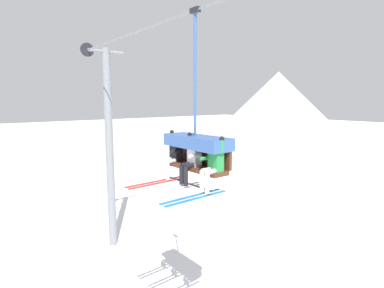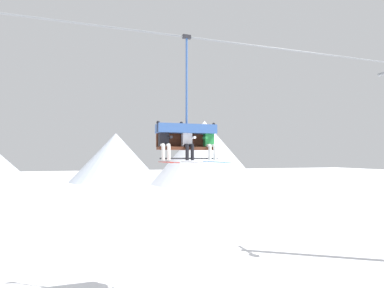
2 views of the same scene
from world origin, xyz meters
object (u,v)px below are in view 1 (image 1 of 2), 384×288
(chairlift_chair, at_px, (197,145))
(skier_white, at_px, (190,159))
(skier_green, at_px, (212,164))
(skier_black, at_px, (172,155))
(lift_tower_near, at_px, (109,146))

(chairlift_chair, relative_size, skier_white, 2.46)
(skier_green, bearing_deg, skier_white, 180.00)
(skier_black, bearing_deg, skier_green, 0.00)
(skier_black, distance_m, skier_green, 1.56)
(lift_tower_near, height_order, skier_black, lift_tower_near)
(lift_tower_near, xyz_separation_m, skier_white, (7.02, -0.92, 0.57))
(chairlift_chair, xyz_separation_m, skier_white, (-0.00, -0.21, -0.32))
(lift_tower_near, distance_m, skier_green, 7.88)
(skier_black, height_order, skier_white, same)
(lift_tower_near, relative_size, skier_black, 5.35)
(skier_black, bearing_deg, lift_tower_near, 171.58)
(skier_green, bearing_deg, chairlift_chair, 164.73)
(chairlift_chair, distance_m, skier_white, 0.39)
(chairlift_chair, xyz_separation_m, skier_green, (0.78, -0.21, -0.32))
(skier_white, bearing_deg, lift_tower_near, 172.50)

